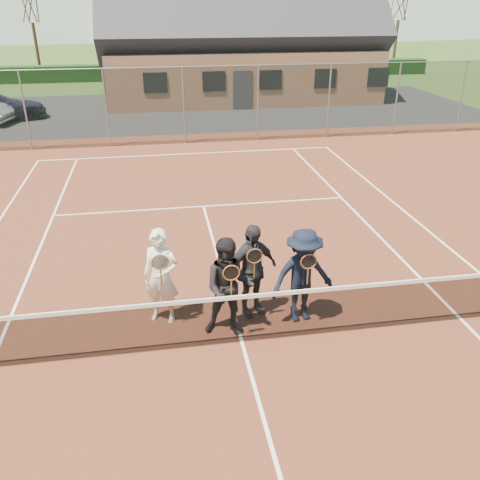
{
  "coord_description": "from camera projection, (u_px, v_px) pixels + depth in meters",
  "views": [
    {
      "loc": [
        -1.23,
        -7.04,
        5.39
      ],
      "look_at": [
        0.22,
        1.5,
        1.25
      ],
      "focal_mm": 38.0,
      "sensor_mm": 36.0,
      "label": 1
    }
  ],
  "objects": [
    {
      "name": "court_surface",
      "position": [
        242.0,
        342.0,
        8.77
      ],
      "size": [
        30.0,
        30.0,
        0.02
      ],
      "primitive_type": "cube",
      "color": "#562819",
      "rests_on": "ground"
    },
    {
      "name": "ground",
      "position": [
        177.0,
        112.0,
        26.57
      ],
      "size": [
        220.0,
        220.0,
        0.0
      ],
      "primitive_type": "plane",
      "color": "#2C4719",
      "rests_on": "ground"
    },
    {
      "name": "hedge_row",
      "position": [
        167.0,
        71.0,
        37.0
      ],
      "size": [
        40.0,
        1.2,
        1.1
      ],
      "primitive_type": "cube",
      "color": "black",
      "rests_on": "ground"
    },
    {
      "name": "player_d",
      "position": [
        303.0,
        276.0,
        9.03
      ],
      "size": [
        1.25,
        0.83,
        1.8
      ],
      "color": "black",
      "rests_on": "court_surface"
    },
    {
      "name": "tennis_net",
      "position": [
        242.0,
        317.0,
        8.54
      ],
      "size": [
        11.68,
        0.08,
        1.1
      ],
      "color": "slate",
      "rests_on": "ground"
    },
    {
      "name": "player_b",
      "position": [
        229.0,
        287.0,
        8.68
      ],
      "size": [
        0.96,
        0.8,
        1.8
      ],
      "color": "black",
      "rests_on": "court_surface"
    },
    {
      "name": "player_c",
      "position": [
        251.0,
        270.0,
        9.21
      ],
      "size": [
        1.14,
        0.79,
        1.8
      ],
      "color": "#26272C",
      "rests_on": "court_surface"
    },
    {
      "name": "player_a",
      "position": [
        161.0,
        277.0,
        9.01
      ],
      "size": [
        0.77,
        0.64,
        1.8
      ],
      "color": "white",
      "rests_on": "court_surface"
    },
    {
      "name": "perimeter_fence",
      "position": [
        184.0,
        106.0,
        20.13
      ],
      "size": [
        30.07,
        0.07,
        3.02
      ],
      "color": "slate",
      "rests_on": "ground"
    },
    {
      "name": "clubhouse",
      "position": [
        239.0,
        25.0,
        29.01
      ],
      "size": [
        15.6,
        8.2,
        7.7
      ],
      "color": "#9E6B4C",
      "rests_on": "ground"
    },
    {
      "name": "tarmac_carpark",
      "position": [
        98.0,
        114.0,
        25.96
      ],
      "size": [
        40.0,
        12.0,
        0.01
      ],
      "primitive_type": "cube",
      "color": "black",
      "rests_on": "ground"
    },
    {
      "name": "court_markings",
      "position": [
        242.0,
        342.0,
        8.76
      ],
      "size": [
        11.03,
        23.83,
        0.01
      ],
      "color": "white",
      "rests_on": "court_surface"
    }
  ]
}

